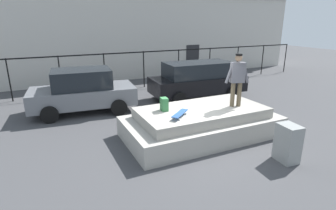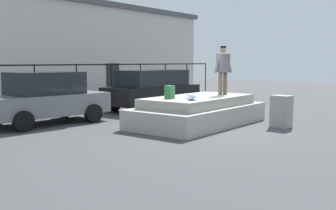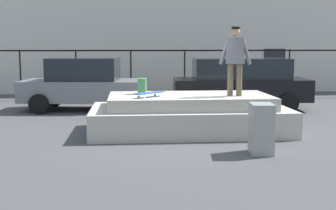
% 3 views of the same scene
% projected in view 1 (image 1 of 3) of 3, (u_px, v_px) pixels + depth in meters
% --- Properties ---
extents(ground_plane, '(60.00, 60.00, 0.00)m').
position_uv_depth(ground_plane, '(195.00, 140.00, 8.53)').
color(ground_plane, '#424244').
extents(concrete_ledge, '(4.93, 2.53, 0.95)m').
position_uv_depth(concrete_ledge, '(201.00, 123.00, 8.76)').
color(concrete_ledge, '#ADA89E').
rests_on(concrete_ledge, ground_plane).
extents(skateboarder, '(0.78, 0.36, 1.69)m').
position_uv_depth(skateboarder, '(237.00, 77.00, 8.51)').
color(skateboarder, brown).
rests_on(skateboarder, concrete_ledge).
extents(skateboard, '(0.76, 0.69, 0.12)m').
position_uv_depth(skateboard, '(180.00, 114.00, 7.80)').
color(skateboard, '#264C8C').
rests_on(skateboard, concrete_ledge).
extents(backpack, '(0.23, 0.30, 0.41)m').
position_uv_depth(backpack, '(164.00, 104.00, 8.32)').
color(backpack, '#33723F').
rests_on(backpack, concrete_ledge).
extents(car_grey_sedan_near, '(4.27, 2.40, 1.76)m').
position_uv_depth(car_grey_sedan_near, '(83.00, 91.00, 10.96)').
color(car_grey_sedan_near, slate).
rests_on(car_grey_sedan_near, ground_plane).
extents(car_black_hatchback_mid, '(4.61, 2.25, 1.74)m').
position_uv_depth(car_black_hatchback_mid, '(198.00, 79.00, 12.91)').
color(car_black_hatchback_mid, black).
rests_on(car_black_hatchback_mid, ground_plane).
extents(utility_box, '(0.49, 0.64, 1.03)m').
position_uv_depth(utility_box, '(288.00, 143.00, 7.15)').
color(utility_box, gray).
rests_on(utility_box, ground_plane).
extents(fence_row, '(24.06, 0.06, 2.00)m').
position_uv_depth(fence_row, '(125.00, 64.00, 14.45)').
color(fence_row, black).
rests_on(fence_row, ground_plane).
extents(warehouse_building, '(28.19, 6.63, 5.47)m').
position_uv_depth(warehouse_building, '(101.00, 33.00, 18.65)').
color(warehouse_building, beige).
rests_on(warehouse_building, ground_plane).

